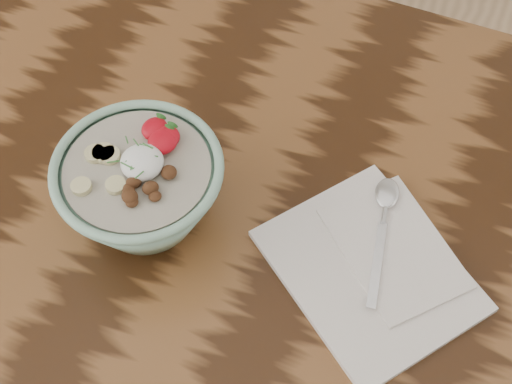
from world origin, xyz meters
The scene contains 4 objects.
table centered at (0.00, 0.00, 65.70)cm, with size 160.00×90.00×75.00cm.
breakfast_bowl centered at (-19.81, -6.65, 81.98)cm, with size 20.64×20.64×13.53cm.
napkin centered at (9.49, -2.36, 75.64)cm, with size 31.69×30.60×1.52cm.
spoon centered at (8.33, 5.03, 76.93)cm, with size 5.52×18.91×0.99cm.
Camera 1 is at (11.73, -45.65, 154.47)cm, focal length 50.00 mm.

